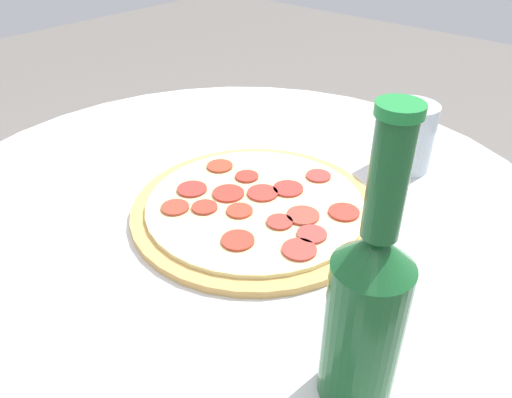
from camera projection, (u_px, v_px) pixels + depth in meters
table at (237, 296)px, 0.80m from camera, size 0.90×0.90×0.77m
pizza at (256, 207)px, 0.68m from camera, size 0.33×0.33×0.02m
beer_bottle at (366, 309)px, 0.39m from camera, size 0.06×0.06×0.27m
drinking_glass at (408, 137)px, 0.76m from camera, size 0.08×0.08×0.10m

